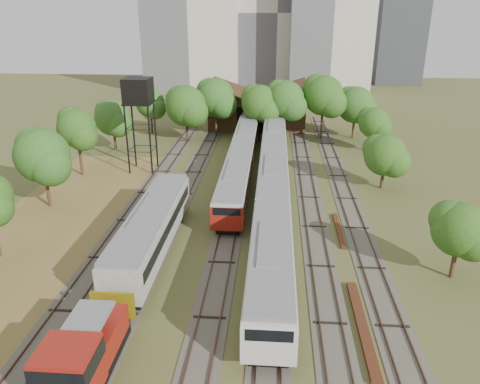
# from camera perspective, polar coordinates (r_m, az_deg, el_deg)

# --- Properties ---
(ground) EXTENTS (240.00, 240.00, 0.00)m
(ground) POSITION_cam_1_polar(r_m,az_deg,el_deg) (29.80, -0.57, -18.98)
(ground) COLOR #475123
(ground) RESTS_ON ground
(dry_grass_patch) EXTENTS (14.00, 60.00, 0.04)m
(dry_grass_patch) POSITION_cam_1_polar(r_m,az_deg,el_deg) (41.30, -25.58, -8.67)
(dry_grass_patch) COLOR brown
(dry_grass_patch) RESTS_ON ground
(tracks) EXTENTS (24.60, 80.00, 0.19)m
(tracks) POSITION_cam_1_polar(r_m,az_deg,el_deg) (51.38, 1.03, -0.46)
(tracks) COLOR #4C473D
(tracks) RESTS_ON ground
(railcar_red_set) EXTENTS (2.97, 34.58, 3.67)m
(railcar_red_set) POSITION_cam_1_polar(r_m,az_deg,el_deg) (57.30, 0.11, 3.95)
(railcar_red_set) COLOR black
(railcar_red_set) RESTS_ON ground
(railcar_green_set) EXTENTS (3.19, 52.08, 3.95)m
(railcar_green_set) POSITION_cam_1_polar(r_m,az_deg,el_deg) (49.73, 4.05, 1.25)
(railcar_green_set) COLOR black
(railcar_green_set) RESTS_ON ground
(railcar_rear) EXTENTS (2.78, 16.08, 3.44)m
(railcar_rear) POSITION_cam_1_polar(r_m,az_deg,el_deg) (83.64, 1.49, 9.56)
(railcar_rear) COLOR black
(railcar_rear) RESTS_ON ground
(shunter_locomotive) EXTENTS (2.88, 8.10, 3.77)m
(shunter_locomotive) POSITION_cam_1_polar(r_m,az_deg,el_deg) (28.08, -18.57, -18.47)
(shunter_locomotive) COLOR black
(shunter_locomotive) RESTS_ON ground
(old_grey_coach) EXTENTS (3.16, 18.00, 3.92)m
(old_grey_coach) POSITION_cam_1_polar(r_m,az_deg,el_deg) (39.77, -10.71, -4.47)
(old_grey_coach) COLOR black
(old_grey_coach) RESTS_ON ground
(water_tower) EXTENTS (3.33, 3.33, 11.51)m
(water_tower) POSITION_cam_1_polar(r_m,az_deg,el_deg) (58.56, -12.31, 11.68)
(water_tower) COLOR black
(water_tower) RESTS_ON ground
(rail_pile_near) EXTENTS (0.66, 9.95, 0.33)m
(rail_pile_near) POSITION_cam_1_polar(r_m,az_deg,el_deg) (32.41, 14.68, -15.59)
(rail_pile_near) COLOR #522917
(rail_pile_near) RESTS_ON ground
(rail_pile_far) EXTENTS (0.44, 7.07, 0.23)m
(rail_pile_far) POSITION_cam_1_polar(r_m,az_deg,el_deg) (44.44, 11.95, -4.55)
(rail_pile_far) COLOR #522917
(rail_pile_far) RESTS_ON ground
(maintenance_shed) EXTENTS (16.45, 11.55, 7.58)m
(maintenance_shed) POSITION_cam_1_polar(r_m,az_deg,el_deg) (82.22, 2.16, 10.12)
(maintenance_shed) COLOR #382214
(maintenance_shed) RESTS_ON ground
(tree_band_left) EXTENTS (6.22, 53.73, 8.26)m
(tree_band_left) POSITION_cam_1_polar(r_m,az_deg,el_deg) (47.18, -24.90, 2.26)
(tree_band_left) COLOR #382616
(tree_band_left) RESTS_ON ground
(tree_band_far) EXTENTS (37.55, 9.59, 9.81)m
(tree_band_far) POSITION_cam_1_polar(r_m,az_deg,el_deg) (73.21, 2.18, 11.00)
(tree_band_far) COLOR #382616
(tree_band_far) RESTS_ON ground
(tree_band_right) EXTENTS (5.97, 37.76, 6.33)m
(tree_band_right) POSITION_cam_1_polar(r_m,az_deg,el_deg) (54.29, 18.34, 4.14)
(tree_band_right) COLOR #382616
(tree_band_right) RESTS_ON ground
(tower_centre) EXTENTS (20.00, 18.00, 36.00)m
(tower_centre) POSITION_cam_1_polar(r_m,az_deg,el_deg) (122.51, 4.60, 20.99)
(tower_centre) COLOR #B8B2A7
(tower_centre) RESTS_ON ground
(tower_far_right) EXTENTS (12.00, 12.00, 28.00)m
(tower_far_right) POSITION_cam_1_polar(r_m,az_deg,el_deg) (136.43, 18.85, 18.36)
(tower_far_right) COLOR #393B40
(tower_far_right) RESTS_ON ground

